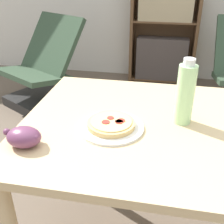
% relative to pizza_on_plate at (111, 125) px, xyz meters
% --- Properties ---
extents(dining_table, '(1.20, 0.89, 0.75)m').
position_rel_pizza_on_plate_xyz_m(dining_table, '(0.21, 0.07, -0.11)').
color(dining_table, '#D1B27F').
rests_on(dining_table, ground_plane).
extents(pizza_on_plate, '(0.27, 0.27, 0.04)m').
position_rel_pizza_on_plate_xyz_m(pizza_on_plate, '(0.00, 0.00, 0.00)').
color(pizza_on_plate, white).
rests_on(pizza_on_plate, dining_table).
extents(grape_bunch, '(0.14, 0.10, 0.07)m').
position_rel_pizza_on_plate_xyz_m(grape_bunch, '(-0.29, -0.18, 0.02)').
color(grape_bunch, '#6B3856').
rests_on(grape_bunch, dining_table).
extents(drink_bottle, '(0.07, 0.07, 0.27)m').
position_rel_pizza_on_plate_xyz_m(drink_bottle, '(0.28, 0.11, 0.11)').
color(drink_bottle, '#B7EAA3').
rests_on(drink_bottle, dining_table).
extents(lounge_chair_near, '(0.88, 0.97, 0.88)m').
position_rel_pizza_on_plate_xyz_m(lounge_chair_near, '(-1.04, 1.60, -0.48)').
color(lounge_chair_near, black).
rests_on(lounge_chair_near, ground_plane).
extents(bookshelf, '(0.79, 0.27, 1.47)m').
position_rel_pizza_on_plate_xyz_m(bookshelf, '(0.15, 2.52, -0.10)').
color(bookshelf, brown).
rests_on(bookshelf, ground_plane).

